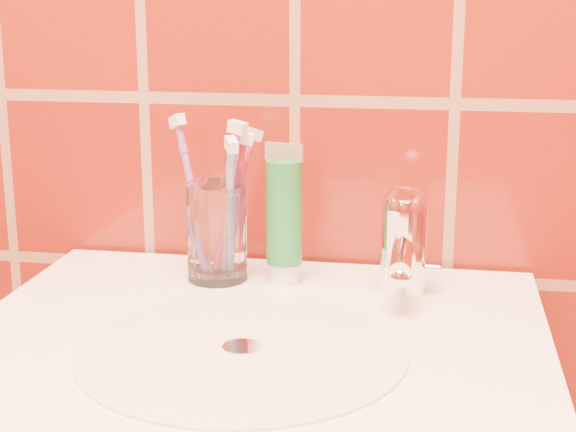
# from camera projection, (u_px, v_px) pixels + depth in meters

# --- Properties ---
(glass_tumbler) EXTENTS (0.09, 0.09, 0.11)m
(glass_tumbler) POSITION_uv_depth(u_px,v_px,m) (217.00, 232.00, 0.98)
(glass_tumbler) COLOR white
(glass_tumbler) RESTS_ON pedestal_sink
(toothpaste_tube) EXTENTS (0.04, 0.04, 0.16)m
(toothpaste_tube) POSITION_uv_depth(u_px,v_px,m) (284.00, 218.00, 0.97)
(toothpaste_tube) COLOR white
(toothpaste_tube) RESTS_ON pedestal_sink
(faucet) EXTENTS (0.05, 0.11, 0.12)m
(faucet) POSITION_uv_depth(u_px,v_px,m) (404.00, 237.00, 0.93)
(faucet) COLOR white
(faucet) RESTS_ON pedestal_sink
(toothbrush_0) EXTENTS (0.07, 0.07, 0.18)m
(toothbrush_0) POSITION_uv_depth(u_px,v_px,m) (231.00, 206.00, 0.98)
(toothbrush_0) COLOR #B5263C
(toothbrush_0) RESTS_ON glass_tumbler
(toothbrush_1) EXTENTS (0.07, 0.07, 0.19)m
(toothbrush_1) POSITION_uv_depth(u_px,v_px,m) (230.00, 202.00, 0.97)
(toothbrush_1) COLOR #834391
(toothbrush_1) RESTS_ON glass_tumbler
(toothbrush_2) EXTENTS (0.14, 0.14, 0.20)m
(toothbrush_2) POSITION_uv_depth(u_px,v_px,m) (194.00, 198.00, 0.99)
(toothbrush_2) COLOR #80499C
(toothbrush_2) RESTS_ON glass_tumbler
(toothbrush_3) EXTENTS (0.08, 0.11, 0.18)m
(toothbrush_3) POSITION_uv_depth(u_px,v_px,m) (228.00, 212.00, 0.96)
(toothbrush_3) COLOR #7093C8
(toothbrush_3) RESTS_ON glass_tumbler
(toothbrush_4) EXTENTS (0.13, 0.13, 0.18)m
(toothbrush_4) POSITION_uv_depth(u_px,v_px,m) (233.00, 203.00, 1.00)
(toothbrush_4) COLOR #C1293F
(toothbrush_4) RESTS_ON glass_tumbler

